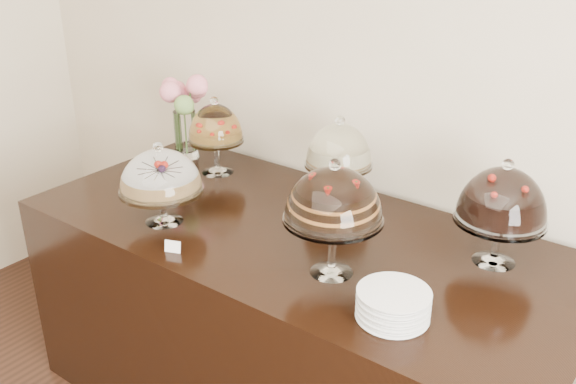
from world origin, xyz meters
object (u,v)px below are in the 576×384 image
Objects in this scene: cake_stand_choco_layer at (334,199)px; flower_vase at (185,106)px; cake_stand_cheesecake at (339,149)px; plate_stack at (393,305)px; cake_stand_fruit_tart at (216,127)px; display_counter at (295,326)px; cake_stand_dark_choco at (503,200)px; cake_stand_sugar_sponge at (160,175)px.

flower_vase is (-1.17, 0.48, -0.01)m from cake_stand_choco_layer.
cake_stand_cheesecake is 0.84m from plate_stack.
cake_stand_choco_layer is 0.55m from cake_stand_cheesecake.
cake_stand_choco_layer is at bearing -22.33° from flower_vase.
flower_vase is (-0.25, 0.05, 0.04)m from cake_stand_fruit_tart.
cake_stand_cheesecake reaches higher than display_counter.
cake_stand_dark_choco reaches higher than cake_stand_fruit_tart.
cake_stand_fruit_tart reaches higher than cake_stand_sugar_sponge.
cake_stand_choco_layer is at bearing 6.00° from cake_stand_sugar_sponge.
flower_vase is (-0.89, 0.31, 0.72)m from display_counter.
cake_stand_dark_choco is 1.78× the size of plate_stack.
cake_stand_sugar_sponge is 0.75m from cake_stand_choco_layer.
cake_stand_cheesecake is at bearing -0.68° from flower_vase.
cake_stand_dark_choco is 0.57m from plate_stack.
display_counter is 0.96m from cake_stand_fruit_tart.
cake_stand_sugar_sponge is at bearing -174.00° from cake_stand_choco_layer.
display_counter is 5.66× the size of cake_stand_dark_choco.
cake_stand_sugar_sponge is at bearing -157.42° from cake_stand_dark_choco.
cake_stand_fruit_tart is at bearing 109.41° from cake_stand_sugar_sponge.
cake_stand_choco_layer reaches higher than display_counter.
cake_stand_sugar_sponge is 0.86× the size of cake_stand_cheesecake.
display_counter is 1.01m from cake_stand_dark_choco.
cake_stand_cheesecake is 1.77× the size of plate_stack.
flower_vase is 1.60m from plate_stack.
cake_stand_fruit_tart is at bearing 158.60° from display_counter.
flower_vase reaches higher than cake_stand_sugar_sponge.
cake_stand_cheesecake reaches higher than cake_stand_fruit_tart.
cake_stand_fruit_tart reaches higher than display_counter.
cake_stand_sugar_sponge is 0.91× the size of cake_stand_fruit_tart.
display_counter is 5.28× the size of cake_stand_choco_layer.
cake_stand_choco_layer reaches higher than cake_stand_fruit_tart.
flower_vase reaches higher than plate_stack.
cake_stand_fruit_tart is 0.85× the size of flower_vase.
cake_stand_sugar_sponge is 0.86× the size of cake_stand_dark_choco.
plate_stack is at bearing -45.24° from cake_stand_cheesecake.
cake_stand_dark_choco is at bearing -5.29° from cake_stand_cheesecake.
display_counter is 5.11× the size of flower_vase.
cake_stand_dark_choco is at bearing -2.72° from flower_vase.
plate_stack is (0.30, -0.11, -0.23)m from cake_stand_choco_layer.
cake_stand_choco_layer is at bearing -135.93° from cake_stand_dark_choco.
plate_stack is at bearing -26.50° from display_counter.
cake_stand_cheesecake is (0.46, 0.55, 0.04)m from cake_stand_sugar_sponge.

